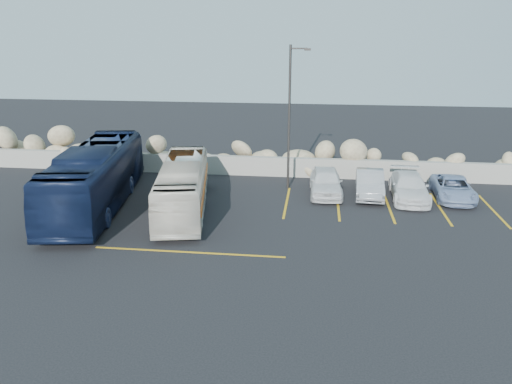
# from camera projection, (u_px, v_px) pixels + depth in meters

# --- Properties ---
(ground) EXTENTS (90.00, 90.00, 0.00)m
(ground) POSITION_uv_depth(u_px,v_px,m) (211.00, 256.00, 20.21)
(ground) COLOR black
(ground) RESTS_ON ground
(seawall) EXTENTS (60.00, 0.40, 1.20)m
(seawall) POSITION_uv_depth(u_px,v_px,m) (251.00, 166.00, 31.36)
(seawall) COLOR gray
(seawall) RESTS_ON ground
(riprap_pile) EXTENTS (54.00, 2.80, 2.60)m
(riprap_pile) POSITION_uv_depth(u_px,v_px,m) (253.00, 151.00, 32.28)
(riprap_pile) COLOR tan
(riprap_pile) RESTS_ON ground
(parking_lines) EXTENTS (18.16, 9.36, 0.01)m
(parking_lines) POSITION_uv_depth(u_px,v_px,m) (326.00, 213.00, 24.93)
(parking_lines) COLOR gold
(parking_lines) RESTS_ON ground
(lamppost) EXTENTS (1.14, 0.18, 8.00)m
(lamppost) POSITION_uv_depth(u_px,v_px,m) (290.00, 114.00, 27.56)
(lamppost) COLOR #322F2D
(lamppost) RESTS_ON ground
(vintage_bus) EXTENTS (3.74, 9.29, 2.52)m
(vintage_bus) POSITION_uv_depth(u_px,v_px,m) (183.00, 186.00, 24.99)
(vintage_bus) COLOR silver
(vintage_bus) RESTS_ON ground
(tour_coach) EXTENTS (4.37, 11.64, 3.16)m
(tour_coach) POSITION_uv_depth(u_px,v_px,m) (96.00, 177.00, 25.42)
(tour_coach) COLOR #101A36
(tour_coach) RESTS_ON ground
(car_a) EXTENTS (1.88, 4.36, 1.47)m
(car_a) POSITION_uv_depth(u_px,v_px,m) (326.00, 182.00, 27.58)
(car_a) COLOR white
(car_a) RESTS_ON ground
(car_b) EXTENTS (1.69, 4.28, 1.38)m
(car_b) POSITION_uv_depth(u_px,v_px,m) (370.00, 183.00, 27.41)
(car_b) COLOR #A3A2A7
(car_b) RESTS_ON ground
(car_c) EXTENTS (2.03, 4.67, 1.34)m
(car_c) POSITION_uv_depth(u_px,v_px,m) (409.00, 187.00, 26.89)
(car_c) COLOR white
(car_c) RESTS_ON ground
(car_d) EXTENTS (2.14, 4.32, 1.18)m
(car_d) POSITION_uv_depth(u_px,v_px,m) (453.00, 188.00, 26.93)
(car_d) COLOR #899DC2
(car_d) RESTS_ON ground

